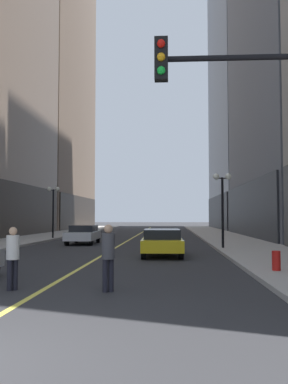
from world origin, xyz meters
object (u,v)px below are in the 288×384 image
(traffic_light_near_right, at_px, (268,128))
(street_lamp_right_mid, at_px, (222,194))
(pedestrian_in_white_shirt, at_px, (13,253))
(pedestrian_with_orange_bag, at_px, (108,252))
(car_white, at_px, (83,234))
(car_yellow, at_px, (162,241))
(street_lamp_left_far, at_px, (53,201))
(fire_hydrant_right, at_px, (276,263))

(traffic_light_near_right, bearing_deg, street_lamp_right_mid, 86.29)
(pedestrian_in_white_shirt, relative_size, street_lamp_right_mid, 0.38)
(pedestrian_with_orange_bag, bearing_deg, car_white, 103.41)
(pedestrian_in_white_shirt, height_order, pedestrian_with_orange_bag, pedestrian_with_orange_bag)
(pedestrian_with_orange_bag, bearing_deg, car_yellow, 83.08)
(car_yellow, height_order, pedestrian_in_white_shirt, pedestrian_in_white_shirt)
(street_lamp_left_far, distance_m, street_lamp_right_mid, 16.50)
(pedestrian_in_white_shirt, distance_m, pedestrian_with_orange_bag, 2.57)
(car_white, xyz_separation_m, pedestrian_with_orange_bag, (4.51, -18.90, 0.30))
(car_yellow, xyz_separation_m, pedestrian_with_orange_bag, (-1.21, -9.97, 0.29))
(car_white, height_order, pedestrian_in_white_shirt, pedestrian_in_white_shirt)
(pedestrian_in_white_shirt, bearing_deg, street_lamp_left_far, 103.09)
(traffic_light_near_right, bearing_deg, fire_hydrant_right, 75.25)
(car_white, relative_size, pedestrian_in_white_shirt, 2.86)
(traffic_light_near_right, xyz_separation_m, street_lamp_right_mid, (1.05, 16.18, -0.49))
(pedestrian_with_orange_bag, distance_m, traffic_light_near_right, 5.10)
(street_lamp_left_far, bearing_deg, fire_hydrant_right, -57.28)
(car_white, bearing_deg, pedestrian_in_white_shirt, -84.10)
(traffic_light_near_right, relative_size, street_lamp_left_far, 1.28)
(car_white, xyz_separation_m, street_lamp_left_far, (-3.66, 5.30, 2.54))
(pedestrian_in_white_shirt, bearing_deg, street_lamp_right_mid, 62.28)
(fire_hydrant_right, bearing_deg, pedestrian_in_white_shirt, -156.15)
(car_white, distance_m, traffic_light_near_right, 22.97)
(street_lamp_right_mid, distance_m, fire_hydrant_right, 10.69)
(pedestrian_in_white_shirt, height_order, street_lamp_right_mid, street_lamp_right_mid)
(pedestrian_with_orange_bag, xyz_separation_m, street_lamp_right_mid, (4.63, 13.79, 2.24))
(street_lamp_right_mid, bearing_deg, traffic_light_near_right, -93.71)
(car_yellow, height_order, street_lamp_right_mid, street_lamp_right_mid)
(street_lamp_left_far, bearing_deg, car_white, -55.36)
(street_lamp_right_mid, height_order, fire_hydrant_right, street_lamp_right_mid)
(pedestrian_in_white_shirt, distance_m, street_lamp_left_far, 24.85)
(fire_hydrant_right, bearing_deg, street_lamp_left_far, 122.72)
(car_white, xyz_separation_m, fire_hydrant_right, (9.64, -15.40, -0.32))
(car_white, height_order, fire_hydrant_right, car_white)
(car_white, height_order, street_lamp_right_mid, street_lamp_right_mid)
(car_yellow, bearing_deg, pedestrian_in_white_shirt, -110.91)
(car_white, bearing_deg, fire_hydrant_right, -57.96)
(traffic_light_near_right, xyz_separation_m, street_lamp_left_far, (-11.75, 26.59, -0.49))
(pedestrian_in_white_shirt, distance_m, traffic_light_near_right, 7.19)
(car_yellow, xyz_separation_m, car_white, (-5.71, 8.93, -0.00))
(pedestrian_with_orange_bag, bearing_deg, fire_hydrant_right, 34.27)
(pedestrian_with_orange_bag, bearing_deg, street_lamp_left_far, 108.65)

